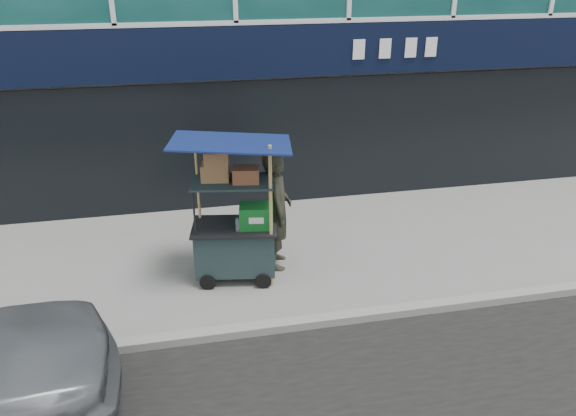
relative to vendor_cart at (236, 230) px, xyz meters
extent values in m
plane|color=slate|center=(0.43, -1.25, -0.78)|extent=(80.00, 80.00, 0.00)
cube|color=gray|center=(0.43, -1.45, -0.72)|extent=(80.00, 0.18, 0.12)
cube|color=black|center=(0.43, 2.61, 2.12)|extent=(15.68, 0.06, 0.90)
cube|color=black|center=(0.43, 2.65, 0.42)|extent=(15.68, 0.04, 2.40)
cube|color=black|center=(-0.02, 0.01, -0.30)|extent=(1.25, 0.86, 0.67)
cylinder|color=black|center=(-0.47, -0.28, -0.66)|extent=(0.24, 0.09, 0.23)
cylinder|color=black|center=(0.32, -0.41, -0.66)|extent=(0.24, 0.09, 0.23)
cube|color=black|center=(-0.02, 0.01, 0.06)|extent=(1.34, 0.94, 0.04)
cylinder|color=black|center=(-0.59, -0.19, 0.40)|extent=(0.03, 0.03, 0.72)
cylinder|color=black|center=(0.46, -0.36, 0.40)|extent=(0.03, 0.03, 0.72)
cylinder|color=black|center=(-0.49, 0.38, 0.40)|extent=(0.03, 0.03, 0.72)
cylinder|color=black|center=(0.55, 0.21, 0.40)|extent=(0.03, 0.03, 0.72)
cube|color=black|center=(-0.02, 0.01, 0.76)|extent=(1.25, 0.86, 0.03)
cylinder|color=#AB804D|center=(0.46, -0.36, 0.31)|extent=(0.06, 0.06, 2.17)
cylinder|color=#AB804D|center=(-0.49, 0.38, 0.26)|extent=(0.04, 0.04, 2.07)
cube|color=#0E144F|center=(-0.02, 0.01, 1.34)|extent=(1.80, 1.41, 0.19)
cube|color=#0E5C20|center=(0.30, -0.09, 0.25)|extent=(0.53, 0.41, 0.34)
cylinder|color=silver|center=(0.01, -0.19, 0.18)|extent=(0.07, 0.07, 0.19)
cylinder|color=#1748AD|center=(0.01, -0.19, 0.28)|extent=(0.04, 0.04, 0.02)
cube|color=brown|center=(-0.25, 0.10, 0.90)|extent=(0.43, 0.35, 0.24)
cube|color=olive|center=(0.17, -0.07, 0.89)|extent=(0.41, 0.33, 0.21)
cube|color=brown|center=(-0.22, 0.07, 1.12)|extent=(0.37, 0.30, 0.19)
imported|color=#282A1E|center=(0.66, 0.24, 0.16)|extent=(0.55, 0.75, 1.87)
camera|label=1|loc=(-0.76, -7.34, 3.69)|focal=35.00mm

